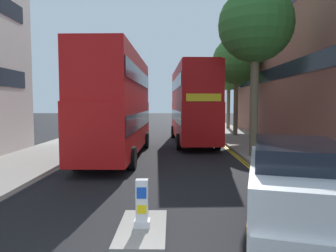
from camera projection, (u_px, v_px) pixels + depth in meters
name	position (u px, v px, depth m)	size (l,w,h in m)	color
sidewalk_right	(257.00, 146.00, 20.71)	(4.00, 80.00, 0.14)	gray
sidewalk_left	(66.00, 146.00, 20.85)	(4.00, 80.00, 0.14)	gray
kerb_line_outer	(232.00, 152.00, 18.74)	(0.10, 56.00, 0.01)	yellow
kerb_line_inner	(230.00, 152.00, 18.74)	(0.10, 56.00, 0.01)	yellow
traffic_island	(142.00, 229.00, 7.09)	(1.10, 2.20, 0.10)	gray
keep_left_bollard	(142.00, 205.00, 7.04)	(0.36, 0.28, 1.11)	silver
double_decker_bus_away	(118.00, 102.00, 16.79)	(2.88, 10.83, 5.64)	red
double_decker_bus_oncoming	(192.00, 102.00, 22.73)	(3.18, 10.91, 5.64)	#B20F0F
taxi_minivan	(297.00, 193.00, 6.44)	(3.09, 5.14, 2.12)	white
pedestrian_far	(216.00, 124.00, 29.86)	(0.34, 0.22, 1.62)	#2D2D38
street_tree_near	(229.00, 72.00, 34.79)	(4.26, 4.26, 8.58)	#6B6047
street_tree_mid	(256.00, 26.00, 16.07)	(3.93, 3.93, 8.91)	#6B6047
street_tree_far	(236.00, 61.00, 27.04)	(4.20, 4.20, 8.71)	#6B6047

